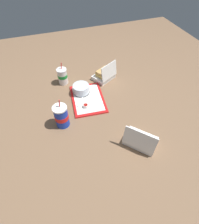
# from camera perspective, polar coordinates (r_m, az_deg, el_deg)

# --- Properties ---
(ground_plane) EXTENTS (3.20, 3.20, 0.00)m
(ground_plane) POSITION_cam_1_polar(r_m,az_deg,el_deg) (1.31, -1.59, -2.49)
(ground_plane) COLOR brown
(food_tray) EXTENTS (0.39, 0.29, 0.01)m
(food_tray) POSITION_cam_1_polar(r_m,az_deg,el_deg) (1.46, -3.83, 4.31)
(food_tray) COLOR red
(food_tray) RESTS_ON ground_plane
(cake_container) EXTENTS (0.14, 0.14, 0.07)m
(cake_container) POSITION_cam_1_polar(r_m,az_deg,el_deg) (1.49, -6.02, 7.46)
(cake_container) COLOR black
(cake_container) RESTS_ON food_tray
(ketchup_cup) EXTENTS (0.04, 0.04, 0.02)m
(ketchup_cup) POSITION_cam_1_polar(r_m,az_deg,el_deg) (1.38, -4.55, 2.05)
(ketchup_cup) COLOR white
(ketchup_cup) RESTS_ON food_tray
(napkin_stack) EXTENTS (0.12, 0.12, 0.00)m
(napkin_stack) POSITION_cam_1_polar(r_m,az_deg,el_deg) (1.43, -2.18, 3.59)
(napkin_stack) COLOR white
(napkin_stack) RESTS_ON food_tray
(plastic_fork) EXTENTS (0.09, 0.08, 0.00)m
(plastic_fork) POSITION_cam_1_polar(r_m,az_deg,el_deg) (1.43, -6.38, 3.35)
(plastic_fork) COLOR white
(plastic_fork) RESTS_ON food_tray
(clamshell_hotdog_front) EXTENTS (0.25, 0.25, 0.18)m
(clamshell_hotdog_front) POSITION_cam_1_polar(r_m,az_deg,el_deg) (1.19, 13.23, -8.80)
(clamshell_hotdog_front) COLOR white
(clamshell_hotdog_front) RESTS_ON ground_plane
(clamshell_sandwich_center) EXTENTS (0.22, 0.24, 0.18)m
(clamshell_sandwich_center) POSITION_cam_1_polar(r_m,az_deg,el_deg) (1.65, 1.53, 12.05)
(clamshell_sandwich_center) COLOR white
(clamshell_sandwich_center) RESTS_ON ground_plane
(soda_cup_center) EXTENTS (0.09, 0.09, 0.21)m
(soda_cup_center) POSITION_cam_1_polar(r_m,az_deg,el_deg) (1.61, -11.98, 11.40)
(soda_cup_center) COLOR white
(soda_cup_center) RESTS_ON ground_plane
(soda_cup_back) EXTENTS (0.10, 0.10, 0.24)m
(soda_cup_back) POSITION_cam_1_polar(r_m,az_deg,el_deg) (1.25, -12.30, -1.36)
(soda_cup_back) COLOR #1938B7
(soda_cup_back) RESTS_ON ground_plane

